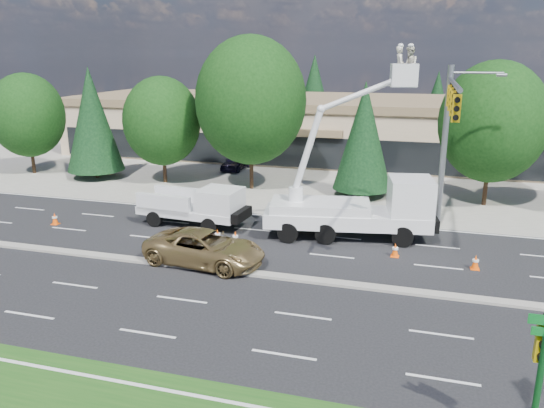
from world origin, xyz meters
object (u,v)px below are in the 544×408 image
(street_sign_pole, at_px, (541,362))
(signal_mast, at_px, (448,126))
(utility_pickup, at_px, (198,210))
(minivan, at_px, (205,248))
(bucket_truck, at_px, (363,198))

(street_sign_pole, bearing_deg, signal_mast, 97.27)
(street_sign_pole, bearing_deg, utility_pickup, 136.98)
(signal_mast, xyz_separation_m, street_sign_pole, (1.97, -15.45, -3.61))
(utility_pickup, relative_size, minivan, 1.09)
(street_sign_pole, height_order, bucket_truck, bucket_truck)
(bucket_truck, bearing_deg, utility_pickup, 173.31)
(signal_mast, xyz_separation_m, utility_pickup, (-13.26, -1.23, -5.10))
(signal_mast, xyz_separation_m, bucket_truck, (-3.95, -0.70, -3.86))
(utility_pickup, xyz_separation_m, minivan, (2.66, -5.22, -0.16))
(street_sign_pole, relative_size, utility_pickup, 0.64)
(utility_pickup, xyz_separation_m, bucket_truck, (9.31, 0.53, 1.25))
(bucket_truck, bearing_deg, signal_mast, 0.06)
(minivan, bearing_deg, utility_pickup, 33.26)
(street_sign_pole, distance_m, bucket_truck, 15.90)
(signal_mast, height_order, utility_pickup, signal_mast)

